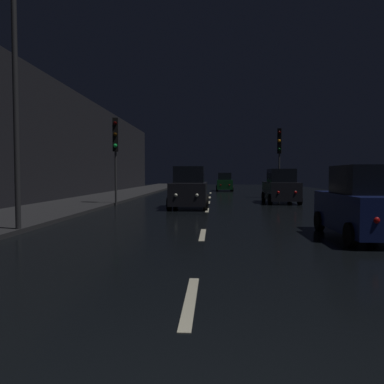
# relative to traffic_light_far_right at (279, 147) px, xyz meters

# --- Properties ---
(ground) EXTENTS (27.63, 84.00, 0.02)m
(ground) POSITION_rel_traffic_light_far_right_xyz_m (-5.31, -2.40, -3.89)
(ground) COLOR black
(sidewalk_left) EXTENTS (4.40, 84.00, 0.15)m
(sidewalk_left) POSITION_rel_traffic_light_far_right_xyz_m (-12.92, -2.40, -3.80)
(sidewalk_left) COLOR #28282B
(sidewalk_left) RESTS_ON ground
(building_facade_left) EXTENTS (0.80, 63.00, 7.90)m
(building_facade_left) POSITION_rel_traffic_light_far_right_xyz_m (-15.52, -5.90, 0.07)
(building_facade_left) COLOR black
(building_facade_left) RESTS_ON ground
(lane_centerline) EXTENTS (0.16, 33.44, 0.01)m
(lane_centerline) POSITION_rel_traffic_light_far_right_xyz_m (-5.31, -8.36, -3.87)
(lane_centerline) COLOR beige
(lane_centerline) RESTS_ON ground
(traffic_light_far_right) EXTENTS (0.38, 0.48, 5.29)m
(traffic_light_far_right) POSITION_rel_traffic_light_far_right_xyz_m (0.00, 0.00, 0.00)
(traffic_light_far_right) COLOR #38383A
(traffic_light_far_right) RESTS_ON ground
(traffic_light_far_left) EXTENTS (0.37, 0.48, 5.01)m
(traffic_light_far_left) POSITION_rel_traffic_light_far_right_xyz_m (-10.62, -7.82, -0.23)
(traffic_light_far_left) COLOR #38383A
(traffic_light_far_left) RESTS_ON ground
(streetlamp_overhead) EXTENTS (1.70, 0.44, 8.23)m
(streetlamp_overhead) POSITION_rel_traffic_light_far_right_xyz_m (-10.41, -18.25, 1.47)
(streetlamp_overhead) COLOR #2D2D30
(streetlamp_overhead) RESTS_ON ground
(car_approaching_headlights) EXTENTS (2.02, 4.38, 2.21)m
(car_approaching_headlights) POSITION_rel_traffic_light_far_right_xyz_m (-6.30, -9.05, -2.87)
(car_approaching_headlights) COLOR black
(car_approaching_headlights) RESTS_ON ground
(car_distant_taillights) EXTENTS (1.82, 3.94, 1.98)m
(car_distant_taillights) POSITION_rel_traffic_light_far_right_xyz_m (-3.83, 12.11, -2.97)
(car_distant_taillights) COLOR #0F3819
(car_distant_taillights) RESTS_ON ground
(car_parked_right_far) EXTENTS (1.95, 4.23, 2.13)m
(car_parked_right_far) POSITION_rel_traffic_light_far_right_xyz_m (-0.80, -5.30, -2.90)
(car_parked_right_far) COLOR black
(car_parked_right_far) RESTS_ON ground
(car_parked_right_near) EXTENTS (1.86, 4.03, 2.03)m
(car_parked_right_near) POSITION_rel_traffic_light_far_right_xyz_m (-0.80, -18.39, -2.95)
(car_parked_right_near) COLOR #141E51
(car_parked_right_near) RESTS_ON ground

